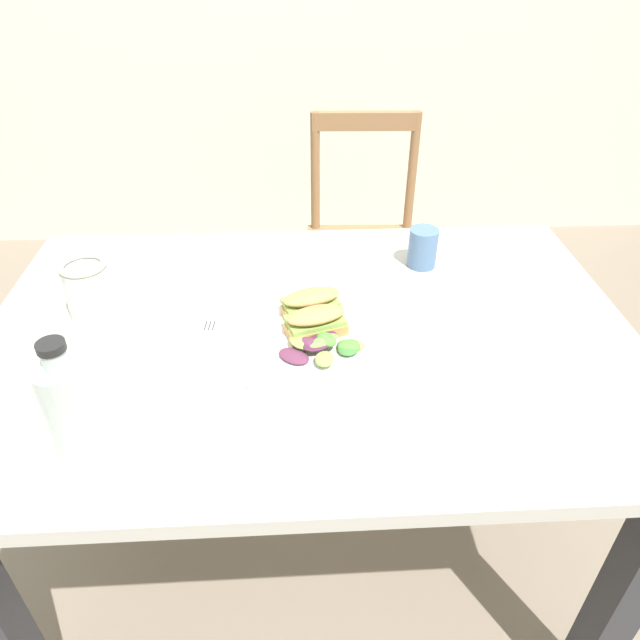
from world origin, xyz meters
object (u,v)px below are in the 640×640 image
object	(u,v)px
plate_lunch	(321,338)
fork_on_napkin	(204,345)
sandwich_half_front	(316,321)
sandwich_half_back	(311,303)
mason_jar_iced_tea	(90,294)
cup_extra_side	(423,248)
chair_wooden_far	(364,245)
bottle_cold_brew	(73,411)
dining_table	(310,378)

from	to	relation	value
plate_lunch	fork_on_napkin	xyz separation A→B (m)	(-0.22, -0.01, 0.00)
sandwich_half_front	sandwich_half_back	xyz separation A→B (m)	(-0.01, 0.06, 0.00)
fork_on_napkin	mason_jar_iced_tea	world-z (taller)	mason_jar_iced_tea
mason_jar_iced_tea	cup_extra_side	distance (m)	0.72
chair_wooden_far	mason_jar_iced_tea	bearing A→B (deg)	-128.59
sandwich_half_front	bottle_cold_brew	bearing A→B (deg)	-145.45
bottle_cold_brew	cup_extra_side	xyz separation A→B (m)	(0.63, 0.52, -0.03)
plate_lunch	sandwich_half_front	world-z (taller)	sandwich_half_front
sandwich_half_front	fork_on_napkin	bearing A→B (deg)	-174.94
mason_jar_iced_tea	plate_lunch	bearing A→B (deg)	-12.60
dining_table	sandwich_half_front	world-z (taller)	sandwich_half_front
chair_wooden_far	sandwich_half_front	bearing A→B (deg)	-103.10
sandwich_half_back	cup_extra_side	bearing A→B (deg)	37.47
plate_lunch	sandwich_half_front	xyz separation A→B (m)	(-0.01, 0.01, 0.03)
chair_wooden_far	cup_extra_side	size ratio (longest dim) A/B	9.56
sandwich_half_back	mason_jar_iced_tea	size ratio (longest dim) A/B	0.99
sandwich_half_back	fork_on_napkin	size ratio (longest dim) A/B	0.68
dining_table	bottle_cold_brew	xyz separation A→B (m)	(-0.36, -0.28, 0.20)
dining_table	bottle_cold_brew	bearing A→B (deg)	-142.17
plate_lunch	bottle_cold_brew	size ratio (longest dim) A/B	1.35
plate_lunch	sandwich_half_back	size ratio (longest dim) A/B	2.13
sandwich_half_front	dining_table	bearing A→B (deg)	119.84
cup_extra_side	bottle_cold_brew	bearing A→B (deg)	-140.37
plate_lunch	mason_jar_iced_tea	xyz separation A→B (m)	(-0.45, 0.10, 0.05)
sandwich_half_front	cup_extra_side	xyz separation A→B (m)	(0.26, 0.26, 0.01)
dining_table	fork_on_napkin	size ratio (longest dim) A/B	6.90
sandwich_half_front	bottle_cold_brew	size ratio (longest dim) A/B	0.63
chair_wooden_far	sandwich_half_back	xyz separation A→B (m)	(-0.22, -0.85, 0.33)
plate_lunch	mason_jar_iced_tea	bearing A→B (deg)	167.40
plate_lunch	chair_wooden_far	bearing A→B (deg)	77.58
sandwich_half_front	bottle_cold_brew	distance (m)	0.45
sandwich_half_back	mason_jar_iced_tea	bearing A→B (deg)	176.32
bottle_cold_brew	cup_extra_side	size ratio (longest dim) A/B	2.21
plate_lunch	mason_jar_iced_tea	distance (m)	0.47
mason_jar_iced_tea	cup_extra_side	world-z (taller)	mason_jar_iced_tea
fork_on_napkin	bottle_cold_brew	world-z (taller)	bottle_cold_brew
sandwich_half_front	mason_jar_iced_tea	distance (m)	0.45
sandwich_half_back	bottle_cold_brew	world-z (taller)	bottle_cold_brew
dining_table	sandwich_half_back	world-z (taller)	sandwich_half_back
sandwich_half_front	sandwich_half_back	size ratio (longest dim) A/B	1.00
bottle_cold_brew	cup_extra_side	world-z (taller)	bottle_cold_brew
chair_wooden_far	sandwich_half_back	size ratio (longest dim) A/B	6.85
sandwich_half_back	cup_extra_side	size ratio (longest dim) A/B	1.40
fork_on_napkin	dining_table	bearing A→B (deg)	11.70
sandwich_half_front	fork_on_napkin	world-z (taller)	sandwich_half_front
dining_table	mason_jar_iced_tea	world-z (taller)	mason_jar_iced_tea
cup_extra_side	plate_lunch	bearing A→B (deg)	-132.04
fork_on_napkin	cup_extra_side	bearing A→B (deg)	31.09
cup_extra_side	fork_on_napkin	bearing A→B (deg)	-148.91
sandwich_half_front	mason_jar_iced_tea	xyz separation A→B (m)	(-0.44, 0.09, 0.02)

